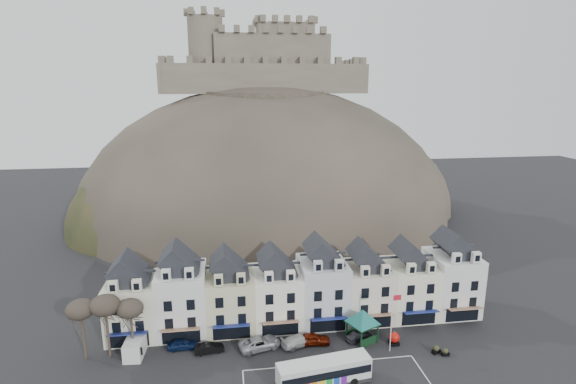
% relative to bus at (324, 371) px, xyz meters
% --- Properties ---
extents(coach_bay_markings, '(22.00, 7.50, 0.01)m').
position_rel_bus_xyz_m(coach_bay_markings, '(1.60, 0.13, -1.75)').
color(coach_bay_markings, silver).
rests_on(coach_bay_markings, ground).
extents(townhouse_terrace, '(54.40, 9.35, 11.80)m').
position_rel_bus_xyz_m(townhouse_terrace, '(-0.26, 14.84, 3.55)').
color(townhouse_terrace, silver).
rests_on(townhouse_terrace, ground).
extents(castle_hill, '(100.00, 76.00, 68.00)m').
position_rel_bus_xyz_m(castle_hill, '(0.85, 67.83, -1.64)').
color(castle_hill, '#322F27').
rests_on(castle_hill, ground).
extents(castle, '(50.20, 22.20, 22.00)m').
position_rel_bus_xyz_m(castle, '(0.10, 74.81, 38.45)').
color(castle, brown).
rests_on(castle, ground).
extents(tree_left_far, '(3.61, 3.61, 8.24)m').
position_rel_bus_xyz_m(tree_left_far, '(-29.40, 9.38, 5.15)').
color(tree_left_far, '#362B22').
rests_on(tree_left_far, ground).
extents(tree_left_mid, '(3.78, 3.78, 8.64)m').
position_rel_bus_xyz_m(tree_left_mid, '(-26.40, 9.38, 5.49)').
color(tree_left_mid, '#362B22').
rests_on(tree_left_mid, ground).
extents(tree_left_near, '(3.43, 3.43, 7.84)m').
position_rel_bus_xyz_m(tree_left_near, '(-23.40, 9.38, 4.81)').
color(tree_left_near, '#362B22').
rests_on(tree_left_near, ground).
extents(bus, '(11.46, 4.16, 3.16)m').
position_rel_bus_xyz_m(bus, '(0.00, 0.00, 0.00)').
color(bus, '#262628').
rests_on(bus, ground).
extents(bus_shelter, '(6.63, 6.63, 4.64)m').
position_rel_bus_xyz_m(bus_shelter, '(7.26, 8.38, 1.86)').
color(bus_shelter, black).
rests_on(bus_shelter, ground).
extents(red_buoy, '(1.45, 1.45, 1.79)m').
position_rel_bus_xyz_m(red_buoy, '(11.29, 6.78, -0.83)').
color(red_buoy, black).
rests_on(red_buoy, ground).
extents(flagpole, '(1.21, 0.14, 8.33)m').
position_rel_bus_xyz_m(flagpole, '(10.29, 5.37, 3.01)').
color(flagpole, silver).
rests_on(flagpole, ground).
extents(white_van, '(2.62, 5.35, 2.38)m').
position_rel_bus_xyz_m(white_van, '(-23.12, 9.68, -0.56)').
color(white_van, silver).
rests_on(white_van, ground).
extents(planter_west, '(1.24, 0.90, 1.12)m').
position_rel_bus_xyz_m(planter_west, '(16.04, 4.00, -1.21)').
color(planter_west, black).
rests_on(planter_west, ground).
extents(planter_east, '(1.03, 0.71, 1.01)m').
position_rel_bus_xyz_m(planter_east, '(17.01, 3.34, -1.26)').
color(planter_east, black).
rests_on(planter_east, ground).
extents(car_navy, '(4.05, 1.69, 1.37)m').
position_rel_bus_xyz_m(car_navy, '(-17.17, 9.73, -1.06)').
color(car_navy, '#0D1B41').
rests_on(car_navy, ground).
extents(car_black, '(4.04, 1.88, 1.28)m').
position_rel_bus_xyz_m(car_black, '(-13.60, 8.38, -1.11)').
color(car_black, black).
rests_on(car_black, ground).
extents(car_silver, '(6.08, 4.01, 1.58)m').
position_rel_bus_xyz_m(car_silver, '(-6.91, 8.38, -0.96)').
color(car_silver, '#9B9EA2').
rests_on(car_silver, ground).
extents(car_white, '(5.57, 3.81, 1.50)m').
position_rel_bus_xyz_m(car_white, '(-1.50, 8.38, -1.00)').
color(car_white, '#B9B9B9').
rests_on(car_white, ground).
extents(car_maroon, '(4.65, 2.10, 1.55)m').
position_rel_bus_xyz_m(car_maroon, '(0.40, 8.38, -0.97)').
color(car_maroon, '#531204').
rests_on(car_maroon, ground).
extents(car_charcoal, '(4.06, 2.75, 1.27)m').
position_rel_bus_xyz_m(car_charcoal, '(6.85, 8.38, -1.11)').
color(car_charcoal, black).
rests_on(car_charcoal, ground).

